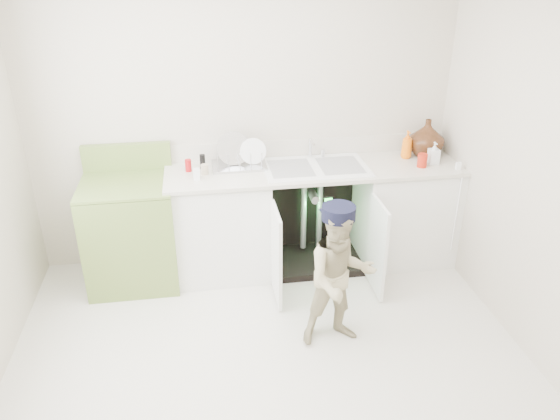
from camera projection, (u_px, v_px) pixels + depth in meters
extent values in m
plane|color=beige|center=(270.00, 360.00, 3.70)|extent=(3.50, 3.50, 0.00)
cube|color=#BEB3A3|center=(244.00, 118.00, 4.48)|extent=(3.50, 2.50, 0.02)
cube|color=#BEB3A3|center=(331.00, 374.00, 1.82)|extent=(3.50, 2.50, 0.02)
cube|color=#BEB3A3|center=(546.00, 174.00, 3.40)|extent=(2.50, 3.00, 0.02)
cube|color=white|center=(220.00, 226.00, 4.54)|extent=(0.80, 0.60, 0.86)
cube|color=white|center=(403.00, 212.00, 4.77)|extent=(0.80, 0.60, 0.86)
cube|color=black|center=(308.00, 205.00, 4.89)|extent=(0.80, 0.06, 0.86)
cube|color=black|center=(313.00, 259.00, 4.83)|extent=(0.80, 0.60, 0.06)
cylinder|color=gray|center=(304.00, 212.00, 4.73)|extent=(0.05, 0.05, 0.70)
cylinder|color=gray|center=(319.00, 211.00, 4.74)|extent=(0.05, 0.05, 0.70)
cylinder|color=gray|center=(313.00, 196.00, 4.62)|extent=(0.07, 0.18, 0.07)
cube|color=white|center=(277.00, 255.00, 4.17)|extent=(0.03, 0.40, 0.76)
cube|color=white|center=(377.00, 247.00, 4.28)|extent=(0.02, 0.40, 0.76)
cube|color=beige|center=(315.00, 169.00, 4.45)|extent=(2.44, 0.64, 0.03)
cube|color=beige|center=(309.00, 147.00, 4.67)|extent=(2.44, 0.02, 0.15)
cube|color=white|center=(316.00, 168.00, 4.45)|extent=(0.85, 0.55, 0.02)
cube|color=gray|center=(291.00, 168.00, 4.42)|extent=(0.34, 0.40, 0.01)
cube|color=gray|center=(340.00, 166.00, 4.47)|extent=(0.34, 0.40, 0.01)
cylinder|color=silver|center=(310.00, 148.00, 4.60)|extent=(0.03, 0.03, 0.17)
cylinder|color=silver|center=(312.00, 142.00, 4.52)|extent=(0.02, 0.14, 0.02)
cylinder|color=silver|center=(323.00, 153.00, 4.64)|extent=(0.04, 0.04, 0.06)
cylinder|color=white|center=(457.00, 213.00, 4.49)|extent=(0.01, 0.01, 0.70)
cube|color=white|center=(458.00, 166.00, 4.40)|extent=(0.04, 0.02, 0.06)
cube|color=silver|center=(239.00, 165.00, 4.46)|extent=(0.44, 0.29, 0.02)
cylinder|color=silver|center=(234.00, 156.00, 4.44)|extent=(0.27, 0.10, 0.26)
cylinder|color=white|center=(253.00, 157.00, 4.45)|extent=(0.21, 0.06, 0.21)
cylinder|color=silver|center=(218.00, 163.00, 4.32)|extent=(0.01, 0.01, 0.13)
cylinder|color=silver|center=(229.00, 162.00, 4.33)|extent=(0.01, 0.01, 0.13)
cylinder|color=silver|center=(240.00, 161.00, 4.34)|extent=(0.01, 0.01, 0.13)
cylinder|color=silver|center=(251.00, 161.00, 4.36)|extent=(0.01, 0.01, 0.13)
cylinder|color=silver|center=(262.00, 160.00, 4.37)|extent=(0.01, 0.01, 0.13)
imported|color=#4B2515|center=(427.00, 138.00, 4.64)|extent=(0.30, 0.30, 0.31)
imported|color=orange|center=(407.00, 145.00, 4.60)|extent=(0.09, 0.09, 0.24)
imported|color=white|center=(434.00, 153.00, 4.49)|extent=(0.08, 0.08, 0.18)
cylinder|color=red|center=(422.00, 160.00, 4.44)|extent=(0.08, 0.08, 0.11)
cylinder|color=#A60E12|center=(188.00, 165.00, 4.35)|extent=(0.05, 0.05, 0.10)
cylinder|color=tan|center=(205.00, 169.00, 4.30)|extent=(0.06, 0.06, 0.08)
cylinder|color=black|center=(203.00, 162.00, 4.40)|extent=(0.04, 0.04, 0.12)
cube|color=white|center=(197.00, 174.00, 4.20)|extent=(0.05, 0.05, 0.09)
cube|color=olive|center=(132.00, 234.00, 4.42)|extent=(0.71, 0.65, 0.85)
cube|color=olive|center=(125.00, 184.00, 4.23)|extent=(0.71, 0.65, 0.02)
cube|color=olive|center=(127.00, 157.00, 4.43)|extent=(0.71, 0.06, 0.22)
cylinder|color=black|center=(99.00, 194.00, 4.06)|extent=(0.16, 0.16, 0.02)
cylinder|color=silver|center=(99.00, 193.00, 4.06)|extent=(0.19, 0.19, 0.01)
cylinder|color=black|center=(105.00, 178.00, 4.35)|extent=(0.16, 0.16, 0.02)
cylinder|color=silver|center=(104.00, 176.00, 4.34)|extent=(0.19, 0.19, 0.01)
cylinder|color=black|center=(147.00, 191.00, 4.11)|extent=(0.16, 0.16, 0.02)
cylinder|color=silver|center=(147.00, 190.00, 4.11)|extent=(0.19, 0.19, 0.01)
cylinder|color=black|center=(150.00, 175.00, 4.40)|extent=(0.16, 0.16, 0.02)
cylinder|color=silver|center=(150.00, 174.00, 4.39)|extent=(0.19, 0.19, 0.01)
imported|color=tan|center=(340.00, 278.00, 3.68)|extent=(0.53, 0.43, 1.03)
cylinder|color=black|center=(344.00, 213.00, 3.47)|extent=(0.24, 0.24, 0.09)
cube|color=black|center=(338.00, 212.00, 3.57)|extent=(0.18, 0.10, 0.01)
cube|color=black|center=(328.00, 205.00, 4.23)|extent=(0.07, 0.01, 0.14)
cube|color=#26F23F|center=(328.00, 205.00, 4.22)|extent=(0.06, 0.00, 0.12)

